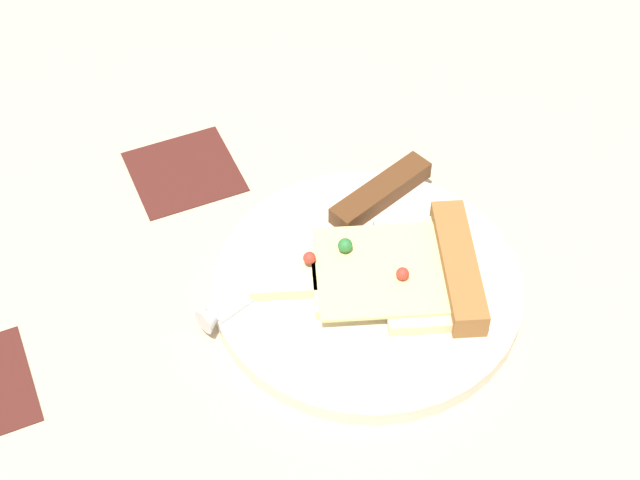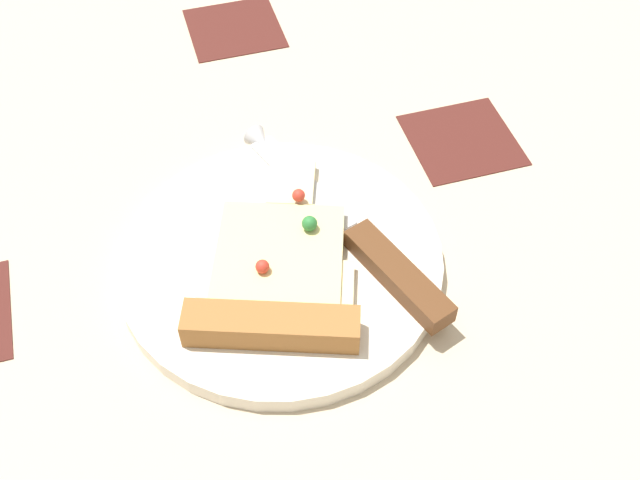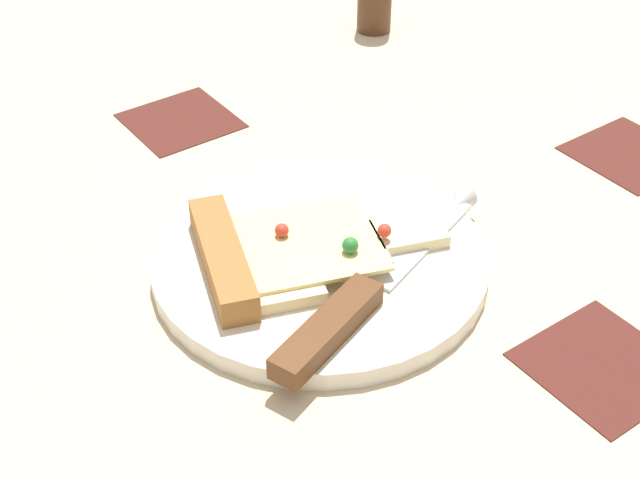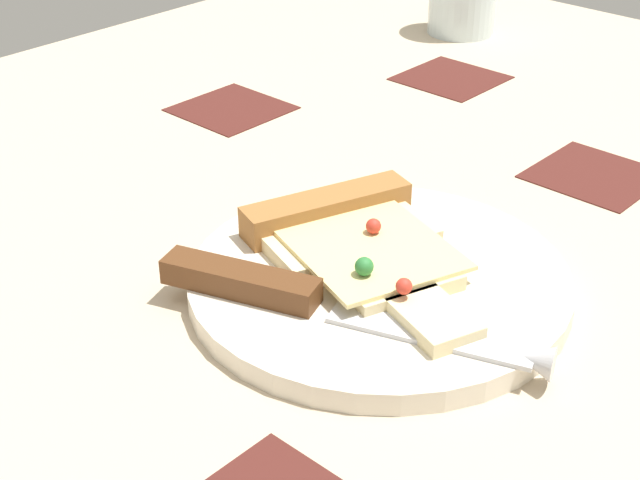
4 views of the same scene
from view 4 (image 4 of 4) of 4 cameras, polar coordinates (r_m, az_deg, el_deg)
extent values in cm
cube|color=#C6B293|center=(55.52, 9.87, -9.21)|extent=(134.05, 134.05, 3.00)
cube|color=#4C1E19|center=(87.93, -5.32, 7.74)|extent=(9.00, 9.00, 0.20)
cube|color=#4C1E19|center=(78.23, 16.11, 3.66)|extent=(9.00, 9.00, 0.20)
cube|color=#4C1E19|center=(95.71, 7.83, 9.49)|extent=(9.00, 9.00, 0.20)
cylinder|color=silver|center=(60.45, 3.55, -2.50)|extent=(24.21, 24.21, 1.46)
cube|color=beige|center=(62.74, 1.70, 0.19)|extent=(12.37, 9.33, 1.00)
cube|color=beige|center=(58.73, 4.34, -2.19)|extent=(8.66, 7.68, 1.00)
cube|color=beige|center=(55.30, 7.07, -4.63)|extent=(5.13, 6.10, 1.00)
cube|color=#EDD88C|center=(60.19, 3.11, -0.54)|extent=(12.01, 12.50, 0.30)
cube|color=#9E6633|center=(64.74, 0.41, 1.82)|extent=(12.18, 6.46, 2.20)
sphere|color=red|center=(61.42, 3.22, 0.84)|extent=(1.00, 1.00, 1.00)
sphere|color=red|center=(55.36, 4.96, -2.83)|extent=(1.00, 1.00, 1.00)
sphere|color=#2D7A38|center=(57.18, 2.86, -1.48)|extent=(1.16, 1.16, 1.16)
cube|color=silver|center=(54.45, 6.59, -5.68)|extent=(5.91, 11.97, 0.30)
cone|color=silver|center=(53.52, 12.78, -7.04)|extent=(2.56, 2.56, 2.00)
cube|color=#593319|center=(57.79, -4.80, -2.45)|extent=(5.43, 10.16, 1.60)
camera|label=1|loc=(0.87, 47.86, 40.71)|focal=54.38mm
camera|label=2|loc=(0.83, -15.46, 38.78)|focal=43.76mm
camera|label=3|loc=(0.63, -57.50, 26.99)|focal=52.04mm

